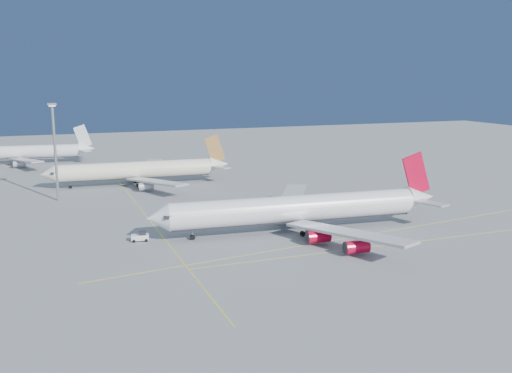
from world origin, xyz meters
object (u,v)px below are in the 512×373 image
airliner_virgin (301,209)px  pushback_tug (140,237)px  airliner_etihad (139,170)px  light_mast (55,144)px  airliner_third (22,152)px

airliner_virgin → pushback_tug: airliner_virgin is taller
airliner_etihad → light_mast: light_mast is taller
airliner_virgin → light_mast: size_ratio=2.53×
airliner_third → pushback_tug: size_ratio=14.45×
airliner_etihad → pushback_tug: (-10.75, -64.65, -3.82)m
airliner_third → pushback_tug: 129.03m
airliner_etihad → airliner_third: (-36.46, 61.74, -0.15)m
airliner_virgin → pushback_tug: bearing=176.4°
pushback_tug → airliner_virgin: bearing=1.2°
airliner_etihad → pushback_tug: size_ratio=15.25×
airliner_virgin → pushback_tug: (-35.64, 4.95, -4.19)m
pushback_tug → airliner_third: bearing=110.6°
airliner_etihad → light_mast: bearing=-145.4°
airliner_virgin → airliner_third: airliner_virgin is taller
pushback_tug → light_mast: size_ratio=0.14×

